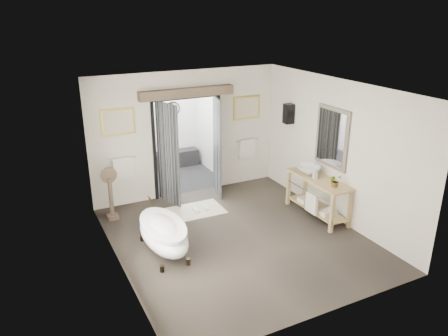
{
  "coord_description": "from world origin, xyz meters",
  "views": [
    {
      "loc": [
        -3.57,
        -6.51,
        4.21
      ],
      "look_at": [
        0.0,
        0.6,
        1.25
      ],
      "focal_mm": 35.0,
      "sensor_mm": 36.0,
      "label": 1
    }
  ],
  "objects_px": {
    "clawfoot_tub": "(163,233)",
    "vanity": "(317,194)",
    "basin": "(308,170)",
    "rug": "(196,211)"
  },
  "relations": [
    {
      "from": "vanity",
      "to": "basin",
      "type": "bearing_deg",
      "value": 95.6
    },
    {
      "from": "clawfoot_tub",
      "to": "basin",
      "type": "relative_size",
      "value": 3.25
    },
    {
      "from": "rug",
      "to": "basin",
      "type": "relative_size",
      "value": 2.39
    },
    {
      "from": "vanity",
      "to": "rug",
      "type": "bearing_deg",
      "value": 148.31
    },
    {
      "from": "clawfoot_tub",
      "to": "vanity",
      "type": "relative_size",
      "value": 1.02
    },
    {
      "from": "vanity",
      "to": "basin",
      "type": "distance_m",
      "value": 0.53
    },
    {
      "from": "clawfoot_tub",
      "to": "rug",
      "type": "distance_m",
      "value": 1.81
    },
    {
      "from": "clawfoot_tub",
      "to": "rug",
      "type": "xyz_separation_m",
      "value": [
        1.18,
        1.31,
        -0.38
      ]
    },
    {
      "from": "basin",
      "to": "clawfoot_tub",
      "type": "bearing_deg",
      "value": -173.47
    },
    {
      "from": "clawfoot_tub",
      "to": "vanity",
      "type": "height_order",
      "value": "vanity"
    }
  ]
}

